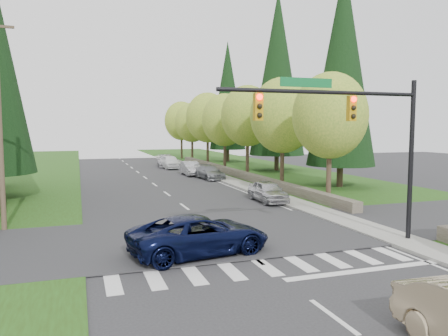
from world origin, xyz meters
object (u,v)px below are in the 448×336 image
parked_car_a (268,191)px  parked_car_d (170,162)px  suv_navy (200,235)px  parked_car_b (210,172)px  parked_car_c (191,168)px  parked_car_e (166,161)px

parked_car_a → parked_car_d: 24.94m
suv_navy → parked_car_a: bearing=-45.8°
parked_car_a → parked_car_b: (0.00, 13.27, -0.05)m
parked_car_a → parked_car_c: size_ratio=0.95×
parked_car_d → parked_car_c: bearing=-88.5°
parked_car_b → parked_car_e: (-1.40, 14.22, 0.07)m
parked_car_a → parked_car_b: bearing=91.6°
parked_car_b → parked_car_a: bearing=-95.2°
parked_car_a → parked_car_b: size_ratio=0.92×
suv_navy → parked_car_d: parked_car_d is taller
parked_car_a → parked_car_d: size_ratio=0.89×
suv_navy → parked_car_a: suv_navy is taller
parked_car_b → parked_car_d: size_ratio=0.96×
suv_navy → parked_car_b: (7.38, 23.33, -0.12)m
suv_navy → parked_car_c: bearing=-23.1°
parked_car_b → suv_navy: bearing=-112.8°
suv_navy → parked_car_e: 38.03m
parked_car_a → suv_navy: bearing=-124.6°
suv_navy → parked_car_e: suv_navy is taller
parked_car_d → suv_navy: bearing=-102.2°
parked_car_e → parked_car_a: bearing=-80.1°
parked_car_c → parked_car_e: 10.43m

